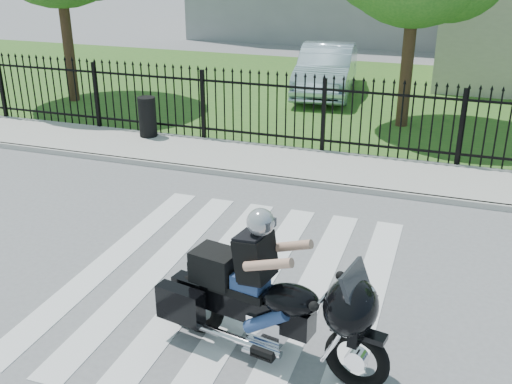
% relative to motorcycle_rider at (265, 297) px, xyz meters
% --- Properties ---
extents(ground, '(120.00, 120.00, 0.00)m').
position_rel_motorcycle_rider_xyz_m(ground, '(-1.00, 1.40, -0.80)').
color(ground, slate).
rests_on(ground, ground).
extents(crosswalk, '(5.00, 5.50, 0.01)m').
position_rel_motorcycle_rider_xyz_m(crosswalk, '(-1.00, 1.40, -0.79)').
color(crosswalk, silver).
rests_on(crosswalk, ground).
extents(sidewalk, '(40.00, 2.00, 0.12)m').
position_rel_motorcycle_rider_xyz_m(sidewalk, '(-1.00, 6.40, -0.74)').
color(sidewalk, '#ADAAA3').
rests_on(sidewalk, ground).
extents(curb, '(40.00, 0.12, 0.12)m').
position_rel_motorcycle_rider_xyz_m(curb, '(-1.00, 5.40, -0.74)').
color(curb, '#ADAAA3').
rests_on(curb, ground).
extents(grass_strip, '(40.00, 12.00, 0.02)m').
position_rel_motorcycle_rider_xyz_m(grass_strip, '(-1.00, 13.40, -0.79)').
color(grass_strip, '#2C6021').
rests_on(grass_strip, ground).
extents(iron_fence, '(26.00, 0.04, 1.80)m').
position_rel_motorcycle_rider_xyz_m(iron_fence, '(-1.00, 7.40, 0.11)').
color(iron_fence, black).
rests_on(iron_fence, ground).
extents(motorcycle_rider, '(2.92, 1.33, 1.95)m').
position_rel_motorcycle_rider_xyz_m(motorcycle_rider, '(0.00, 0.00, 0.00)').
color(motorcycle_rider, black).
rests_on(motorcycle_rider, ground).
extents(parked_car, '(2.14, 4.88, 1.56)m').
position_rel_motorcycle_rider_xyz_m(parked_car, '(-2.26, 13.31, 0.00)').
color(parked_car, '#A9C4D5').
rests_on(parked_car, grass_strip).
extents(litter_bin, '(0.45, 0.45, 0.99)m').
position_rel_motorcycle_rider_xyz_m(litter_bin, '(-5.36, 7.04, -0.18)').
color(litter_bin, black).
rests_on(litter_bin, sidewalk).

